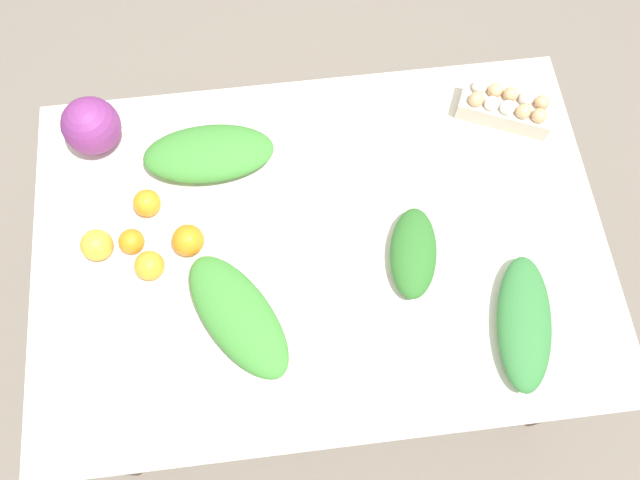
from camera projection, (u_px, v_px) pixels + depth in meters
name	position (u px, v px, depth m)	size (l,w,h in m)	color
ground_plane	(320.00, 317.00, 2.29)	(8.00, 8.00, 0.00)	#70665B
dining_table	(320.00, 255.00, 1.67)	(1.46, 1.00, 0.74)	silver
cabbage_purple	(91.00, 126.00, 1.63)	(0.15, 0.15, 0.15)	#7A2D75
egg_carton	(506.00, 107.00, 1.69)	(0.27, 0.19, 0.09)	beige
greens_bunch_dandelion	(238.00, 316.00, 1.48)	(0.36, 0.15, 0.07)	#3D8433
greens_bunch_scallion	(413.00, 253.00, 1.55)	(0.24, 0.12, 0.07)	#2D6B28
greens_bunch_chard	(524.00, 323.00, 1.48)	(0.34, 0.13, 0.07)	#337538
greens_bunch_beet_tops	(209.00, 154.00, 1.65)	(0.35, 0.17, 0.08)	#3D8433
orange_0	(132.00, 241.00, 1.56)	(0.06, 0.06, 0.06)	orange
orange_1	(188.00, 240.00, 1.55)	(0.08, 0.08, 0.08)	orange
orange_2	(147.00, 203.00, 1.60)	(0.07, 0.07, 0.07)	orange
orange_3	(97.00, 245.00, 1.55)	(0.08, 0.08, 0.08)	#F9A833
orange_4	(150.00, 266.00, 1.53)	(0.07, 0.07, 0.07)	orange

